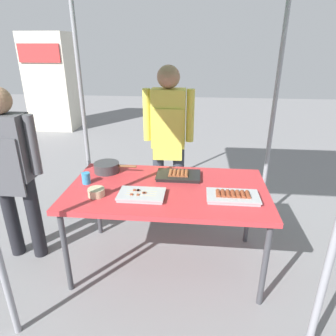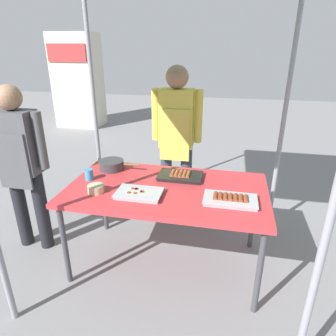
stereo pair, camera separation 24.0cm
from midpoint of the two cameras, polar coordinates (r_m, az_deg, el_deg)
name	(u,v)px [view 1 (the left image)]	position (r m, az deg, el deg)	size (l,w,h in m)	color
ground_plane	(167,262)	(2.84, -2.65, -17.49)	(18.00, 18.00, 0.00)	slate
stall_table	(167,193)	(2.45, -2.94, -4.90)	(1.60, 0.90, 0.75)	#C63338
tray_grilled_sausages	(178,175)	(2.59, -0.66, -1.45)	(0.38, 0.24, 0.05)	black
tray_meat_skewers	(142,195)	(2.29, -8.07, -5.14)	(0.35, 0.23, 0.04)	#ADADB2
tray_pork_links	(233,196)	(2.27, 9.26, -5.39)	(0.39, 0.22, 0.05)	#ADADB2
cooking_wok	(107,167)	(2.78, -13.98, 0.15)	(0.39, 0.23, 0.09)	#38383A
condiment_bowl	(96,192)	(2.37, -16.34, -4.51)	(0.13, 0.13, 0.06)	#BFB28C
drink_cup_near_edge	(86,178)	(2.60, -17.90, -1.91)	(0.07, 0.07, 0.09)	#338CBF
vendor_woman	(168,133)	(3.11, -2.15, 6.72)	(0.52, 0.23, 1.64)	#333842
customer_nearby	(11,165)	(2.85, -29.86, 0.52)	(0.52, 0.22, 1.53)	black
neighbor_stall_left	(52,82)	(7.39, -22.15, 14.88)	(0.97, 0.75, 2.05)	beige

